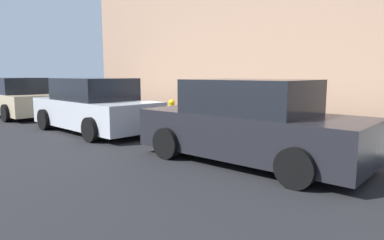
% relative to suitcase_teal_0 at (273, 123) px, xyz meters
% --- Properties ---
extents(ground_plane, '(40.00, 40.00, 0.00)m').
position_rel_suitcase_teal_0_xyz_m(ground_plane, '(3.45, 0.63, -0.49)').
color(ground_plane, black).
extents(sidewalk_curb, '(18.00, 5.00, 0.14)m').
position_rel_suitcase_teal_0_xyz_m(sidewalk_curb, '(3.45, -1.87, -0.42)').
color(sidewalk_curb, '#9E9B93').
rests_on(sidewalk_curb, ground_plane).
extents(suitcase_teal_0, '(0.36, 0.23, 0.77)m').
position_rel_suitcase_teal_0_xyz_m(suitcase_teal_0, '(0.00, 0.00, 0.00)').
color(suitcase_teal_0, '#0F606B').
rests_on(suitcase_teal_0, sidewalk_curb).
extents(suitcase_red_1, '(0.49, 0.28, 0.81)m').
position_rel_suitcase_teal_0_xyz_m(suitcase_red_1, '(0.47, 0.02, 0.02)').
color(suitcase_red_1, red).
rests_on(suitcase_red_1, sidewalk_curb).
extents(suitcase_navy_2, '(0.50, 0.26, 0.83)m').
position_rel_suitcase_teal_0_xyz_m(suitcase_navy_2, '(1.00, 0.09, -0.04)').
color(suitcase_navy_2, navy).
rests_on(suitcase_navy_2, sidewalk_curb).
extents(suitcase_maroon_3, '(0.42, 0.23, 0.98)m').
position_rel_suitcase_teal_0_xyz_m(suitcase_maroon_3, '(1.50, -0.02, 0.04)').
color(suitcase_maroon_3, maroon).
rests_on(suitcase_maroon_3, sidewalk_curb).
extents(suitcase_black_4, '(0.47, 0.26, 0.74)m').
position_rel_suitcase_teal_0_xyz_m(suitcase_black_4, '(1.99, 0.00, -0.01)').
color(suitcase_black_4, black).
rests_on(suitcase_black_4, sidewalk_curb).
extents(suitcase_silver_5, '(0.41, 0.25, 0.87)m').
position_rel_suitcase_teal_0_xyz_m(suitcase_silver_5, '(2.47, 0.11, -0.03)').
color(suitcase_silver_5, '#9EA0A8').
rests_on(suitcase_silver_5, sidewalk_curb).
extents(suitcase_olive_6, '(0.40, 0.22, 1.01)m').
position_rel_suitcase_teal_0_xyz_m(suitcase_olive_6, '(2.93, 0.09, 0.01)').
color(suitcase_olive_6, '#59601E').
rests_on(suitcase_olive_6, sidewalk_curb).
extents(fire_hydrant, '(0.39, 0.21, 0.77)m').
position_rel_suitcase_teal_0_xyz_m(fire_hydrant, '(3.56, 0.03, 0.05)').
color(fire_hydrant, '#D89E0C').
rests_on(fire_hydrant, sidewalk_curb).
extents(bollard_post, '(0.14, 0.14, 0.66)m').
position_rel_suitcase_teal_0_xyz_m(bollard_post, '(4.25, 0.18, -0.02)').
color(bollard_post, brown).
rests_on(bollard_post, sidewalk_curb).
extents(parked_car_charcoal_0, '(4.45, 2.05, 1.62)m').
position_rel_suitcase_teal_0_xyz_m(parked_car_charcoal_0, '(-0.60, 2.08, 0.26)').
color(parked_car_charcoal_0, black).
rests_on(parked_car_charcoal_0, ground_plane).
extents(parked_car_silver_1, '(4.55, 2.22, 1.60)m').
position_rel_suitcase_teal_0_xyz_m(parked_car_silver_1, '(4.78, 2.08, 0.25)').
color(parked_car_silver_1, '#B2B5BA').
rests_on(parked_car_silver_1, ground_plane).
extents(parked_car_beige_2, '(4.67, 2.19, 1.57)m').
position_rel_suitcase_teal_0_xyz_m(parked_car_beige_2, '(10.30, 2.08, 0.24)').
color(parked_car_beige_2, tan).
rests_on(parked_car_beige_2, ground_plane).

